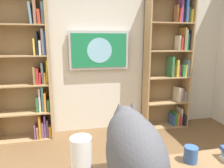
# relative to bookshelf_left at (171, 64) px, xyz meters

# --- Properties ---
(wall_back) EXTENTS (4.52, 0.06, 2.70)m
(wall_back) POSITION_rel_bookshelf_left_xyz_m (1.22, -0.17, 0.27)
(wall_back) COLOR silver
(wall_back) RESTS_ON ground
(bookshelf_left) EXTENTS (0.76, 0.28, 2.18)m
(bookshelf_left) POSITION_rel_bookshelf_left_xyz_m (0.00, 0.00, 0.00)
(bookshelf_left) COLOR tan
(bookshelf_left) RESTS_ON ground
(bookshelf_right) EXTENTS (0.82, 0.28, 2.10)m
(bookshelf_right) POSITION_rel_bookshelf_left_xyz_m (2.26, -0.00, -0.06)
(bookshelf_right) COLOR tan
(bookshelf_right) RESTS_ON ground
(wall_mounted_tv) EXTENTS (0.93, 0.07, 0.59)m
(wall_mounted_tv) POSITION_rel_bookshelf_left_xyz_m (1.20, -0.08, 0.24)
(wall_mounted_tv) COLOR #B7B7BC
(cat) EXTENTS (0.26, 0.60, 0.40)m
(cat) POSITION_rel_bookshelf_left_xyz_m (1.41, 2.25, -0.12)
(cat) COLOR #4C4C51
(cat) RESTS_ON desk
(paper_towel_roll) EXTENTS (0.11, 0.11, 0.23)m
(paper_towel_roll) POSITION_rel_bookshelf_left_xyz_m (1.65, 2.14, -0.21)
(paper_towel_roll) COLOR white
(paper_towel_roll) RESTS_ON desk
(coffee_mug) EXTENTS (0.08, 0.08, 0.10)m
(coffee_mug) POSITION_rel_bookshelf_left_xyz_m (1.00, 2.13, -0.28)
(coffee_mug) COLOR #335999
(coffee_mug) RESTS_ON desk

